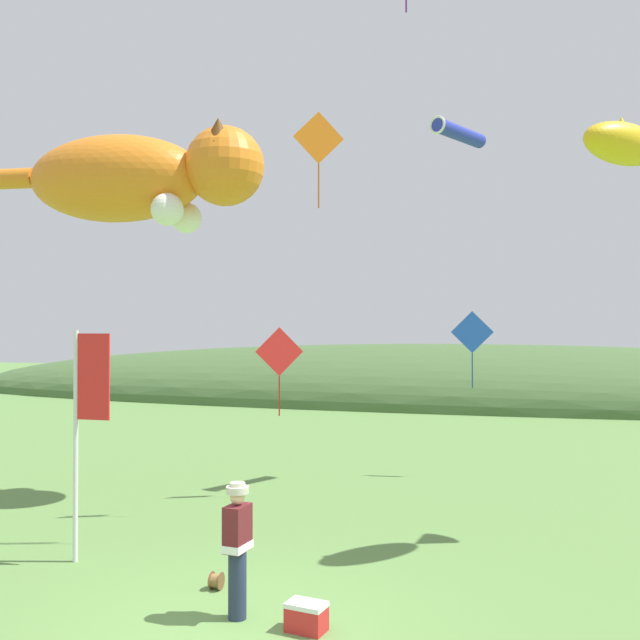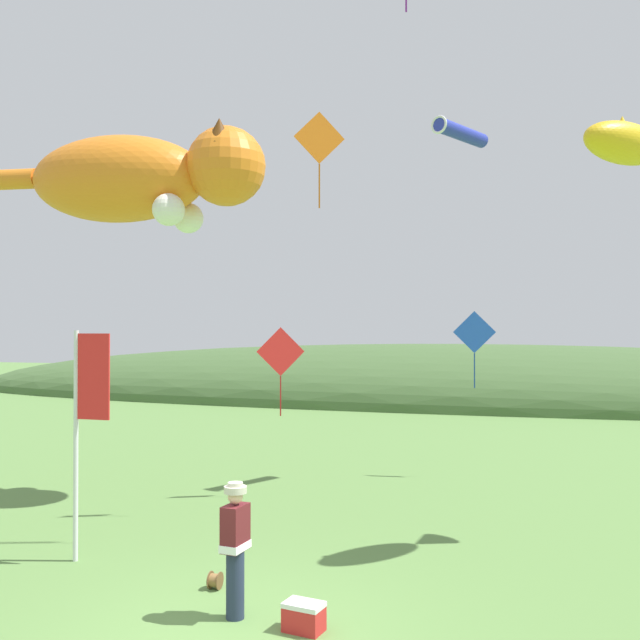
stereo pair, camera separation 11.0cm
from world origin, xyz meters
name	(u,v)px [view 2 (the right image)]	position (x,y,z in m)	size (l,w,h in m)	color
ground_plane	(229,635)	(0.00, 0.00, 0.00)	(120.00, 120.00, 0.00)	#5B8442
distant_hill_ridge	(459,400)	(0.00, 30.45, 0.00)	(60.89, 13.69, 6.01)	#426033
festival_attendant	(235,545)	(-0.13, 0.49, 0.95)	(0.31, 0.45, 1.77)	#232D47
kite_spool	(215,580)	(-0.82, 1.38, 0.13)	(0.16, 0.25, 0.25)	olive
picnic_cooler	(304,617)	(0.86, 0.37, 0.18)	(0.54, 0.41, 0.36)	red
festival_banner_pole	(85,410)	(-3.38, 1.89, 2.46)	(0.66, 0.08, 3.77)	silver
kite_giant_cat	(142,179)	(-4.90, 6.22, 7.22)	(7.68, 2.61, 2.33)	orange
kite_fish_windsock	(635,146)	(5.32, 4.94, 6.92)	(2.23, 2.46, 0.81)	gold
kite_tube_streamer	(460,133)	(1.98, 9.48, 8.61)	(1.25, 1.98, 0.44)	#2633A5
kite_diamond_blue	(474,333)	(2.23, 10.52, 3.69)	(1.08, 0.08, 1.98)	blue
kite_diamond_orange	(319,139)	(-0.49, 5.61, 7.65)	(0.93, 0.54, 1.96)	orange
kite_diamond_red	(281,353)	(-1.81, 7.00, 3.26)	(0.96, 0.57, 2.00)	red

